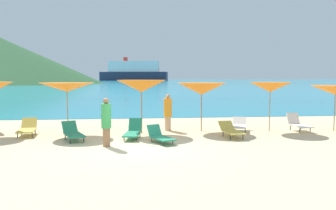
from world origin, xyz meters
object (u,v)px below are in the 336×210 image
Objects in this scene: umbrella_6 at (270,87)px; lounge_chair_2 at (27,128)px; lounge_chair_8 at (239,125)px; lounge_chair_10 at (73,132)px; umbrella_7 at (335,90)px; beachgoer_3 at (168,112)px; umbrella_5 at (202,89)px; lounge_chair_7 at (133,131)px; beachgoer_4 at (106,121)px; cruise_ship at (134,72)px; lounge_chair_1 at (231,130)px; umbrella_4 at (141,86)px; lounge_chair_0 at (160,136)px; lounge_chair_11 at (298,124)px; umbrella_3 at (67,87)px.

umbrella_6 reaches higher than lounge_chair_2.
lounge_chair_8 is 0.89× the size of lounge_chair_10.
beachgoer_3 is at bearing 173.36° from umbrella_7.
umbrella_5 is 1.38× the size of lounge_chair_7.
cruise_ship is (1.63, 251.97, 6.01)m from beachgoer_4.
lounge_chair_2 is (-7.45, -0.26, -1.61)m from umbrella_5.
cruise_ship reaches higher than umbrella_7.
lounge_chair_10 reaches higher than lounge_chair_1.
umbrella_4 reaches higher than umbrella_7.
lounge_chair_1 is 0.93× the size of lounge_chair_2.
umbrella_5 reaches higher than lounge_chair_0.
beachgoer_4 is (1.38, -1.35, 0.60)m from lounge_chair_10.
lounge_chair_7 is (-6.09, -1.05, -1.70)m from umbrella_6.
beachgoer_4 is (-9.96, -2.35, -0.94)m from umbrella_7.
lounge_chair_11 reaches higher than lounge_chair_2.
lounge_chair_8 is at bearing 0.39° from umbrella_3.
lounge_chair_7 is 4.88m from lounge_chair_8.
lounge_chair_0 is at bearing -167.06° from umbrella_7.
umbrella_7 is 1.47× the size of lounge_chair_0.
umbrella_4 reaches higher than umbrella_5.
umbrella_7 is 1.62× the size of lounge_chair_11.
lounge_chair_8 is (-4.30, 0.34, -1.55)m from umbrella_7.
umbrella_3 reaches higher than lounge_chair_0.
cruise_ship reaches higher than umbrella_3.
lounge_chair_11 is at bearing -6.02° from lounge_chair_0.
lounge_chair_1 is 6.23m from lounge_chair_10.
umbrella_7 is (2.95, -0.21, -0.14)m from umbrella_6.
lounge_chair_7 is at bearing -170.25° from umbrella_6.
beachgoer_3 is at bearing -3.05° from lounge_chair_2.
lounge_chair_8 is 7.17m from lounge_chair_10.
lounge_chair_7 is 2.39m from beachgoer_3.
umbrella_7 is 1.32× the size of lounge_chair_7.
lounge_chair_1 is (6.66, -1.36, -1.71)m from umbrella_3.
umbrella_5 is at bearing -5.28° from beachgoer_3.
beachgoer_3 is at bearing 26.42° from umbrella_4.
umbrella_4 reaches higher than lounge_chair_7.
umbrella_6 is 1.34× the size of lounge_chair_7.
lounge_chair_2 is (-10.48, 0.09, -1.68)m from umbrella_6.
beachgoer_4 is at bearing -134.77° from lounge_chair_8.
lounge_chair_8 is at bearing 0.80° from umbrella_4.
cruise_ship reaches higher than beachgoer_4.
beachgoer_3 is at bearing 168.15° from umbrella_5.
lounge_chair_10 reaches higher than lounge_chair_8.
umbrella_6 is 4.70m from beachgoer_3.
umbrella_5 is at bearing 169.31° from lounge_chair_11.
lounge_chair_1 is 1.18× the size of lounge_chair_11.
beachgoer_4 is at bearing -159.94° from umbrella_6.
cruise_ship is at bearing 141.94° from beachgoer_4.
umbrella_7 is 249.81m from cruise_ship.
lounge_chair_1 is (0.88, -1.63, -1.61)m from umbrella_5.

